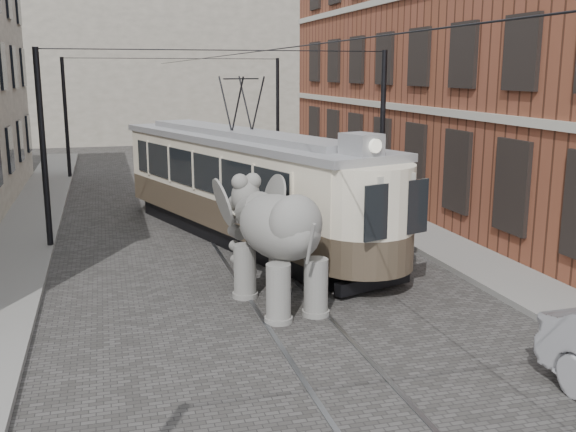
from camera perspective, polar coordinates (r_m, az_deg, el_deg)
name	(u,v)px	position (r m, az deg, el deg)	size (l,w,h in m)	color
ground	(278,296)	(16.22, -0.84, -6.84)	(120.00, 120.00, 0.00)	#423F3D
tram_rails	(278,295)	(16.22, -0.84, -6.80)	(1.54, 80.00, 0.02)	slate
sidewalk_right	(497,273)	(18.57, 17.44, -4.70)	(2.00, 60.00, 0.15)	slate
brick_building	(491,53)	(28.10, 16.93, 13.16)	(8.00, 26.00, 12.00)	brown
distant_block	(149,49)	(55.00, -11.77, 13.77)	(28.00, 10.00, 14.00)	gray
catenary	(230,150)	(20.30, -5.00, 5.68)	(11.00, 30.20, 6.00)	black
tram	(242,160)	(21.06, -3.92, 4.76)	(2.67, 12.95, 5.14)	beige
elephant	(279,245)	(15.15, -0.78, -2.53)	(2.59, 4.71, 2.88)	slate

